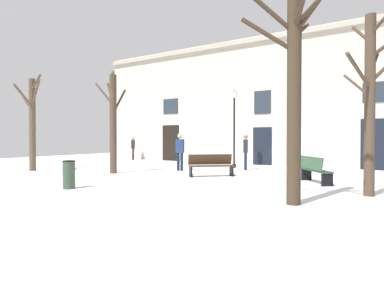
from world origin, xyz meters
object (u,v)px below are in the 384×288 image
tree_right_of_center (32,121)px  bench_by_litter_bin (211,165)px  tree_near_facade (294,83)px  tree_foreground (113,120)px  litter_bin (69,174)px  person_by_shop_door (133,147)px  bench_facing_shops (314,169)px  person_strolling (246,150)px  tree_left_of_center (371,96)px  streetlamp (234,120)px  person_crossing_plaza (180,150)px

tree_right_of_center → bench_by_litter_bin: (8.45, 2.66, -1.96)m
tree_near_facade → tree_foreground: 9.25m
tree_foreground → bench_by_litter_bin: size_ratio=2.67×
tree_near_facade → litter_bin: bearing=-168.9°
litter_bin → person_by_shop_door: (-7.64, 11.15, 0.52)m
bench_facing_shops → person_by_shop_door: person_by_shop_door is taller
bench_facing_shops → litter_bin: bearing=93.9°
bench_by_litter_bin → person_strolling: (0.09, 3.37, 0.53)m
tree_foreground → person_by_shop_door: (-5.44, 7.16, -1.42)m
tree_foreground → person_strolling: (4.42, 4.68, -1.38)m
tree_left_of_center → bench_facing_shops: (-1.88, 1.87, -2.27)m
streetlamp → litter_bin: bearing=-97.1°
tree_near_facade → tree_foreground: tree_near_facade is taller
streetlamp → bench_by_litter_bin: size_ratio=2.51×
tree_left_of_center → streetlamp: bearing=139.5°
person_crossing_plaza → tree_foreground: bearing=-139.5°
tree_near_facade → person_crossing_plaza: (-6.95, 5.27, -1.88)m
person_strolling → person_by_shop_door: (-9.86, 2.48, -0.04)m
tree_near_facade → person_by_shop_door: (-14.27, 9.84, -1.93)m
tree_near_facade → person_by_shop_door: 17.45m
litter_bin → person_strolling: size_ratio=0.50×
bench_facing_shops → person_strolling: (-3.98, 3.15, 0.53)m
tree_right_of_center → litter_bin: bearing=-22.7°
bench_facing_shops → person_by_shop_door: 14.96m
streetlamp → bench_facing_shops: size_ratio=2.57×
tree_left_of_center → bench_facing_shops: 3.50m
person_crossing_plaza → tree_right_of_center: bearing=-160.1°
litter_bin → person_crossing_plaza: bearing=92.7°
litter_bin → bench_facing_shops: bearing=41.6°
tree_near_facade → bench_facing_shops: 4.87m
bench_facing_shops → person_crossing_plaza: size_ratio=0.90×
person_crossing_plaza → bench_facing_shops: bearing=-22.6°
tree_left_of_center → person_crossing_plaza: 9.07m
person_by_shop_door → tree_left_of_center: bearing=28.7°
tree_left_of_center → person_by_shop_door: bearing=154.5°
bench_by_litter_bin → bench_facing_shops: bearing=-41.3°
tree_near_facade → tree_left_of_center: tree_near_facade is taller
tree_right_of_center → person_by_shop_door: (-1.33, 8.51, -1.47)m
person_crossing_plaza → litter_bin: bearing=-100.7°
person_by_shop_door → person_crossing_plaza: bearing=22.2°
tree_right_of_center → tree_left_of_center: (14.40, 1.00, 0.32)m
tree_foreground → bench_by_litter_bin: (4.34, 1.31, -1.91)m
tree_left_of_center → bench_by_litter_bin: size_ratio=3.11×
tree_near_facade → litter_bin: size_ratio=5.96×
litter_bin → person_crossing_plaza: size_ratio=0.49×
tree_near_facade → tree_left_of_center: 2.75m
tree_right_of_center → bench_by_litter_bin: size_ratio=2.75×
tree_near_facade → tree_left_of_center: bearing=58.1°
tree_foreground → tree_left_of_center: bearing=-1.9°
tree_near_facade → tree_foreground: (-8.84, 2.68, -0.51)m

